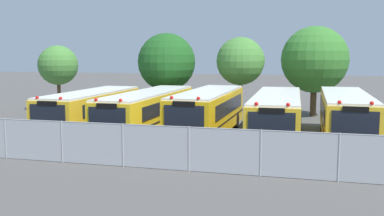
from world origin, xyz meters
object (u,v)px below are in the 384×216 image
(school_bus_3, at_px, (277,114))
(tree_0, at_px, (58,65))
(tree_1, at_px, (166,62))
(tree_3, at_px, (315,59))
(school_bus_4, at_px, (345,115))
(school_bus_0, at_px, (92,109))
(school_bus_2, at_px, (208,111))
(school_bus_1, at_px, (149,110))
(tree_2, at_px, (242,61))

(school_bus_3, height_order, tree_0, tree_0)
(tree_1, distance_m, tree_3, 11.35)
(tree_1, bearing_deg, school_bus_4, -30.36)
(school_bus_0, bearing_deg, tree_0, -48.32)
(school_bus_4, bearing_deg, tree_0, -18.74)
(school_bus_4, height_order, tree_1, tree_1)
(tree_0, height_order, tree_3, tree_3)
(tree_3, bearing_deg, tree_1, -167.32)
(school_bus_3, bearing_deg, school_bus_4, -177.49)
(school_bus_2, bearing_deg, school_bus_0, 1.26)
(school_bus_4, relative_size, tree_1, 1.67)
(tree_0, bearing_deg, tree_1, -2.10)
(tree_1, relative_size, tree_3, 0.93)
(school_bus_1, relative_size, tree_0, 2.06)
(school_bus_0, distance_m, tree_3, 17.16)
(tree_0, xyz_separation_m, tree_3, (20.76, 2.14, 0.48))
(school_bus_0, height_order, school_bus_3, school_bus_3)
(school_bus_0, xyz_separation_m, school_bus_3, (11.43, -0.00, 0.05))
(school_bus_0, relative_size, school_bus_1, 0.88)
(tree_1, bearing_deg, school_bus_1, -79.97)
(tree_2, height_order, tree_3, tree_3)
(school_bus_1, bearing_deg, tree_0, -35.53)
(school_bus_1, bearing_deg, school_bus_0, -0.11)
(tree_1, bearing_deg, school_bus_0, -107.81)
(school_bus_4, xyz_separation_m, tree_3, (-1.54, 9.88, 2.94))
(school_bus_4, distance_m, tree_1, 14.87)
(school_bus_0, distance_m, school_bus_2, 7.48)
(tree_0, bearing_deg, tree_3, 5.88)
(tree_0, bearing_deg, school_bus_3, -23.17)
(school_bus_1, height_order, tree_1, tree_1)
(tree_2, bearing_deg, tree_3, 22.31)
(school_bus_2, bearing_deg, school_bus_4, -177.50)
(tree_2, bearing_deg, school_bus_0, -136.11)
(school_bus_2, bearing_deg, tree_2, -94.85)
(school_bus_1, bearing_deg, school_bus_4, -178.09)
(school_bus_4, distance_m, tree_2, 10.66)
(school_bus_0, xyz_separation_m, tree_1, (2.45, 7.63, 2.78))
(school_bus_0, bearing_deg, school_bus_1, 178.91)
(school_bus_4, bearing_deg, school_bus_0, 1.33)
(tree_2, bearing_deg, school_bus_4, -48.78)
(school_bus_0, distance_m, tree_0, 11.07)
(school_bus_3, xyz_separation_m, tree_0, (-18.66, 7.99, 2.50))
(school_bus_0, xyz_separation_m, tree_3, (13.53, 10.12, 3.03))
(school_bus_4, xyz_separation_m, tree_0, (-22.30, 7.75, 2.46))
(school_bus_2, distance_m, tree_0, 16.90)
(school_bus_2, xyz_separation_m, tree_0, (-14.71, 7.95, 2.46))
(tree_0, bearing_deg, school_bus_2, -28.38)
(school_bus_3, bearing_deg, school_bus_0, -1.30)
(school_bus_2, relative_size, tree_3, 1.46)
(school_bus_0, height_order, tree_1, tree_1)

